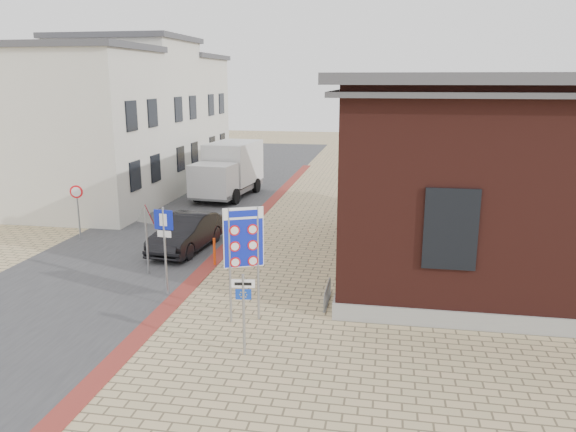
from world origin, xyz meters
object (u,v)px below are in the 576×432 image
Objects in this scene: box_truck at (229,169)px; essen_sign at (244,303)px; border_sign at (244,240)px; parking_sign at (164,235)px; sedan at (187,232)px; bollard at (214,252)px.

essen_sign is at bearing -66.79° from box_truck.
border_sign is 3.32m from parking_sign.
box_truck is at bearing 99.26° from essen_sign.
border_sign reaches higher than essen_sign.
border_sign is (3.96, -6.19, 1.66)m from sedan.
border_sign reaches higher than bollard.
sedan is 4.96m from parking_sign.
box_truck reaches higher than parking_sign.
bollard is at bearing -39.59° from sedan.
border_sign is 1.16× the size of parking_sign.
sedan is 4.20× the size of bollard.
parking_sign is 2.75× the size of bollard.
sedan is at bearing 97.76° from border_sign.
box_truck reaches higher than bollard.
border_sign is at bearing -20.61° from parking_sign.
parking_sign is at bearing 128.00° from border_sign.
box_truck is at bearing 102.74° from sedan.
bollard is (-2.80, 6.50, -0.84)m from essen_sign.
border_sign is 1.57× the size of essen_sign.
bollard is at bearing 84.69° from parking_sign.
parking_sign is (-3.43, 3.50, 0.60)m from essen_sign.
box_truck is at bearing 105.15° from parking_sign.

